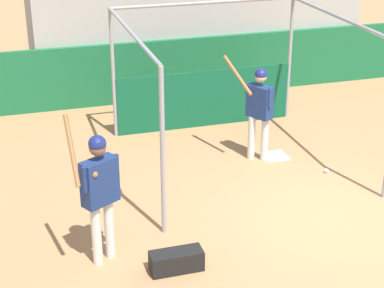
{
  "coord_description": "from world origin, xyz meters",
  "views": [
    {
      "loc": [
        -4.44,
        -7.44,
        4.94
      ],
      "look_at": [
        -1.85,
        1.1,
        1.0
      ],
      "focal_mm": 60.0,
      "sensor_mm": 36.0,
      "label": 1
    }
  ],
  "objects_px": {
    "equipment_bag": "(176,261)",
    "baseball": "(326,171)",
    "player_batter": "(259,106)",
    "player_waiting": "(99,187)"
  },
  "relations": [
    {
      "from": "equipment_bag",
      "to": "baseball",
      "type": "distance_m",
      "value": 3.85
    },
    {
      "from": "baseball",
      "to": "equipment_bag",
      "type": "bearing_deg",
      "value": -148.1
    },
    {
      "from": "baseball",
      "to": "player_batter",
      "type": "bearing_deg",
      "value": 137.02
    },
    {
      "from": "player_waiting",
      "to": "baseball",
      "type": "height_order",
      "value": "player_waiting"
    },
    {
      "from": "player_batter",
      "to": "equipment_bag",
      "type": "xyz_separation_m",
      "value": [
        -2.32,
        -2.91,
        -0.89
      ]
    },
    {
      "from": "player_batter",
      "to": "player_waiting",
      "type": "bearing_deg",
      "value": 97.06
    },
    {
      "from": "player_batter",
      "to": "player_waiting",
      "type": "distance_m",
      "value": 4.01
    },
    {
      "from": "player_batter",
      "to": "baseball",
      "type": "distance_m",
      "value": 1.63
    },
    {
      "from": "player_waiting",
      "to": "equipment_bag",
      "type": "distance_m",
      "value": 1.41
    },
    {
      "from": "equipment_bag",
      "to": "baseball",
      "type": "bearing_deg",
      "value": 31.9
    }
  ]
}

